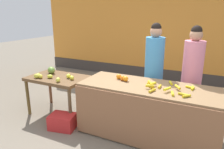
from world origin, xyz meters
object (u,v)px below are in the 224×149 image
vendor_woman_pink_shirt (191,77)px  produce_crate (63,122)px  vendor_woman_blue_shirt (154,72)px  produce_sack (115,92)px

vendor_woman_pink_shirt → produce_crate: (-1.95, -1.16, -0.77)m
vendor_woman_blue_shirt → produce_sack: (-0.91, 0.23, -0.63)m
produce_sack → produce_crate: bearing=-105.4°
vendor_woman_blue_shirt → vendor_woman_pink_shirt: size_ratio=1.02×
vendor_woman_blue_shirt → produce_crate: 1.87m
vendor_woman_blue_shirt → produce_sack: bearing=165.8°
vendor_woman_pink_shirt → produce_crate: size_ratio=4.04×
vendor_woman_blue_shirt → produce_sack: vendor_woman_blue_shirt is taller
vendor_woman_blue_shirt → produce_sack: 1.13m
vendor_woman_blue_shirt → vendor_woman_pink_shirt: vendor_woman_blue_shirt is taller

